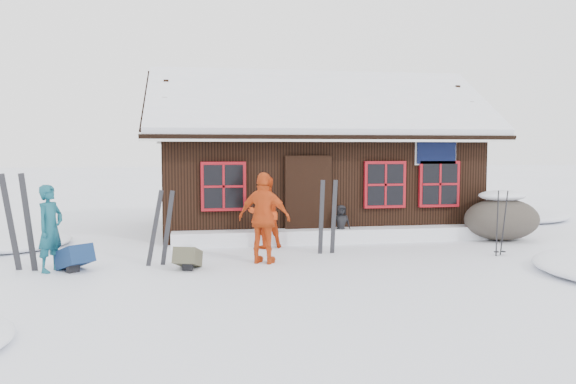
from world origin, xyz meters
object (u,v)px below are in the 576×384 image
Objects in this scene: skier_teal at (50,228)px; ski_pair_left at (161,229)px; boulder at (502,218)px; backpack_blue at (75,261)px; skier_orange_right at (264,218)px; backpack_olive at (188,261)px; skier_crouched at (341,224)px; ski_poles at (501,224)px; skier_orange_left at (265,212)px.

ski_pair_left is (1.94, 0.21, -0.09)m from skier_teal.
backpack_blue is at bearing -168.84° from boulder.
ski_pair_left is at bearing 22.75° from skier_orange_right.
boulder is at bearing -28.40° from backpack_blue.
ski_pair_left is at bearing 156.51° from backpack_olive.
skier_crouched is 1.64× the size of backpack_olive.
backpack_blue is at bearing -179.57° from ski_poles.
skier_orange_left is at bearing -14.22° from backpack_blue.
skier_orange_right is 2.97m from skier_crouched.
skier_teal is at bearing -161.36° from ski_pair_left.
boulder is 1.32× the size of ski_poles.
backpack_blue is (-1.54, -0.20, -0.53)m from ski_pair_left.
skier_orange_right is 1.26× the size of ski_poles.
skier_teal is 0.85× the size of boulder.
backpack_blue is (-3.50, -0.08, -0.71)m from skier_orange_right.
skier_orange_right is at bearing 27.57° from backpack_olive.
skier_crouched is 0.49× the size of boulder.
skier_orange_left reaches higher than ski_pair_left.
skier_orange_right is 1.18× the size of ski_pair_left.
ski_pair_left is 1.07× the size of ski_poles.
skier_teal reaches higher than ski_pair_left.
skier_teal is 1.75× the size of skier_crouched.
boulder reaches higher than backpack_blue.
skier_orange_right is at bearing -139.10° from skier_crouched.
ski_poles reaches higher than backpack_olive.
skier_teal reaches higher than ski_poles.
skier_crouched is (2.08, 2.07, -0.43)m from skier_orange_right.
boulder reaches higher than skier_crouched.
skier_orange_left is 1.78× the size of skier_crouched.
backpack_blue is at bearing -160.10° from ski_pair_left.
skier_orange_left is 2.68m from backpack_olive.
backpack_olive is (-1.46, -0.29, -0.73)m from skier_orange_right.
skier_crouched is 0.60× the size of ski_pair_left.
skier_orange_right is (3.90, 0.08, 0.10)m from skier_teal.
ski_poles is at bearing -120.88° from boulder.
skier_orange_left is at bearing 160.20° from ski_poles.
skier_orange_left reaches higher than skier_crouched.
skier_orange_left is 2.68m from ski_pair_left.
backpack_blue is (-5.58, -2.15, -0.28)m from skier_crouched.
skier_orange_left is 2.91× the size of backpack_olive.
backpack_olive is at bearing 37.60° from skier_orange_right.
backpack_olive is at bearing -164.38° from boulder.
skier_orange_left is 5.02m from ski_poles.
boulder is 7.78m from backpack_olive.
boulder is 2.96× the size of backpack_blue.
backpack_blue is at bearing 11.00° from skier_orange_left.
ski_pair_left is (-4.04, -1.95, 0.25)m from skier_crouched.
skier_teal is at bearing 8.91° from skier_orange_left.
boulder is at bearing -52.98° from skier_teal.
ski_pair_left reaches higher than skier_crouched.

